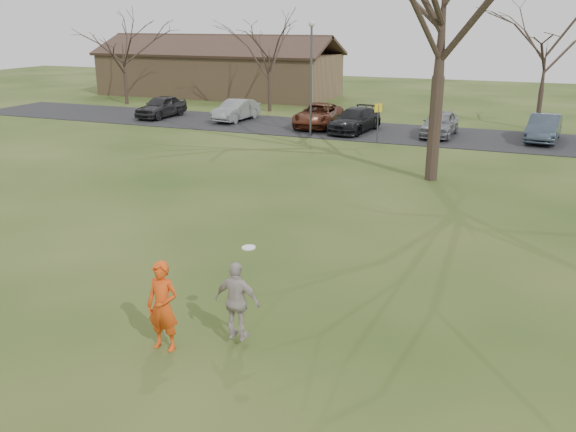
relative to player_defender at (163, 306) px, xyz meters
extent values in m
plane|color=#1E380F|center=(0.81, 0.67, -0.93)|extent=(120.00, 120.00, 0.00)
cube|color=black|center=(0.81, 25.67, -0.91)|extent=(62.00, 6.50, 0.04)
imported|color=#DF4812|center=(0.00, 0.00, 0.00)|extent=(0.69, 0.46, 1.87)
imported|color=#242427|center=(-16.74, 25.65, -0.18)|extent=(1.93, 4.29, 1.43)
imported|color=gray|center=(-11.44, 26.27, -0.22)|extent=(1.77, 4.19, 1.35)
imported|color=#542513|center=(-5.73, 26.08, -0.20)|extent=(2.70, 5.18, 1.39)
imported|color=black|center=(-3.14, 25.18, -0.22)|extent=(2.52, 4.89, 1.36)
imported|color=slate|center=(1.67, 25.60, -0.19)|extent=(1.83, 4.21, 1.41)
imported|color=#323E4C|center=(7.13, 26.18, -0.18)|extent=(1.95, 4.44, 1.42)
imported|color=#B2A4A0|center=(1.32, 0.66, 0.05)|extent=(0.98, 0.42, 1.66)
cylinder|color=white|center=(1.57, 0.71, 1.21)|extent=(0.27, 0.27, 0.05)
cube|color=#8C6D4C|center=(-19.19, 38.67, 0.82)|extent=(20.00, 8.00, 3.50)
cube|color=#33231C|center=(-19.19, 36.62, 3.32)|extent=(20.60, 4.40, 1.78)
cube|color=#33231C|center=(-19.19, 40.72, 3.32)|extent=(20.60, 4.40, 1.78)
cube|color=#38281E|center=(-19.19, 38.67, 4.02)|extent=(20.60, 0.45, 0.20)
cylinder|color=#47474C|center=(-5.19, 23.17, 2.07)|extent=(0.12, 0.12, 6.00)
sphere|color=beige|center=(-5.19, 23.17, 5.17)|extent=(0.34, 0.34, 0.34)
cylinder|color=#47474C|center=(-1.19, 22.67, 0.07)|extent=(0.06, 0.06, 2.00)
cube|color=yellow|center=(-1.19, 22.67, 0.92)|extent=(0.35, 0.35, 0.45)
camera|label=1|loc=(6.31, -9.13, 5.41)|focal=37.70mm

